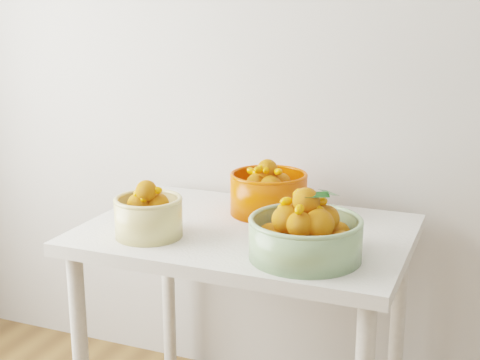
# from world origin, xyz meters

# --- Properties ---
(table) EXTENTS (1.00, 0.70, 0.75)m
(table) POSITION_xyz_m (-0.44, 1.60, 0.65)
(table) COLOR silver
(table) RESTS_ON ground
(bowl_cream) EXTENTS (0.22, 0.22, 0.18)m
(bowl_cream) POSITION_xyz_m (-0.68, 1.42, 0.82)
(bowl_cream) COLOR #D6C17B
(bowl_cream) RESTS_ON table
(bowl_green) EXTENTS (0.33, 0.33, 0.20)m
(bowl_green) POSITION_xyz_m (-0.20, 1.42, 0.82)
(bowl_green) COLOR #81A471
(bowl_green) RESTS_ON table
(bowl_orange) EXTENTS (0.32, 0.32, 0.18)m
(bowl_orange) POSITION_xyz_m (-0.43, 1.77, 0.82)
(bowl_orange) COLOR #E23B03
(bowl_orange) RESTS_ON table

